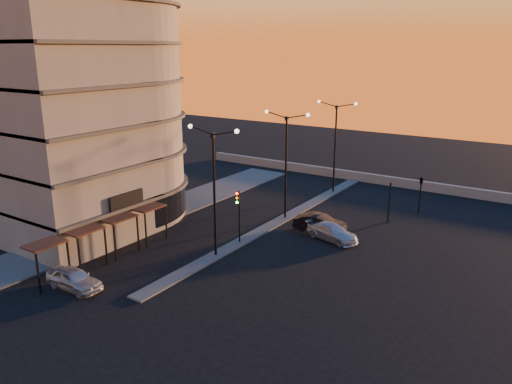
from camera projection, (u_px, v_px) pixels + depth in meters
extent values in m
plane|color=black|center=(216.00, 256.00, 36.39)|extent=(120.00, 120.00, 0.00)
cube|color=#52524F|center=(151.00, 215.00, 45.15)|extent=(5.00, 40.00, 0.12)
cube|color=#52524F|center=(285.00, 218.00, 44.38)|extent=(1.20, 36.00, 0.12)
cube|color=slate|center=(372.00, 178.00, 56.02)|extent=(44.00, 0.50, 1.00)
cylinder|color=slate|center=(96.00, 74.00, 41.93)|extent=(14.00, 14.00, 25.00)
cube|color=slate|center=(43.00, 77.00, 37.93)|extent=(14.00, 10.00, 25.00)
cylinder|color=black|center=(107.00, 198.00, 44.97)|extent=(14.16, 14.16, 2.40)
cube|color=black|center=(127.00, 201.00, 37.39)|extent=(0.15, 3.20, 1.20)
cylinder|color=black|center=(214.00, 197.00, 35.14)|extent=(0.18, 0.18, 9.00)
cube|color=black|center=(213.00, 135.00, 33.91)|extent=(0.25, 0.25, 0.35)
sphere|color=#FFE5B2|center=(190.00, 126.00, 34.85)|extent=(0.32, 0.32, 0.32)
sphere|color=#FFE5B2|center=(237.00, 131.00, 32.73)|extent=(0.32, 0.32, 0.32)
cylinder|color=black|center=(286.00, 169.00, 43.15)|extent=(0.18, 0.18, 9.00)
cube|color=black|center=(287.00, 119.00, 41.92)|extent=(0.25, 0.25, 0.35)
sphere|color=#FFE5B2|center=(267.00, 112.00, 42.86)|extent=(0.32, 0.32, 0.32)
sphere|color=#FFE5B2|center=(308.00, 115.00, 40.74)|extent=(0.32, 0.32, 0.32)
cylinder|color=black|center=(335.00, 150.00, 51.16)|extent=(0.18, 0.18, 9.00)
cube|color=black|center=(337.00, 107.00, 49.93)|extent=(0.25, 0.25, 0.35)
sphere|color=#FFE5B2|center=(319.00, 101.00, 50.87)|extent=(0.32, 0.32, 0.32)
sphere|color=#FFE5B2|center=(356.00, 104.00, 48.74)|extent=(0.32, 0.32, 0.32)
cylinder|color=black|center=(239.00, 224.00, 38.35)|extent=(0.12, 0.12, 3.20)
cube|color=black|center=(238.00, 198.00, 37.61)|extent=(0.28, 0.16, 1.00)
sphere|color=#FF0C05|center=(237.00, 194.00, 37.43)|extent=(0.20, 0.20, 0.20)
sphere|color=orange|center=(237.00, 198.00, 37.53)|extent=(0.20, 0.20, 0.20)
sphere|color=#0CFF26|center=(237.00, 202.00, 37.62)|extent=(0.20, 0.20, 0.20)
cylinder|color=black|center=(389.00, 207.00, 42.97)|extent=(0.12, 0.12, 2.80)
imported|color=black|center=(390.00, 187.00, 42.47)|extent=(0.13, 0.16, 0.80)
cylinder|color=black|center=(420.00, 199.00, 45.38)|extent=(0.12, 0.12, 2.80)
imported|color=black|center=(422.00, 180.00, 44.88)|extent=(0.42, 1.99, 0.80)
imported|color=#B4B7BC|center=(74.00, 279.00, 31.27)|extent=(4.05, 1.71, 1.37)
imported|color=black|center=(320.00, 223.00, 41.10)|extent=(4.51, 2.05, 1.43)
imported|color=silver|center=(332.00, 232.00, 39.31)|extent=(4.71, 2.77, 1.28)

